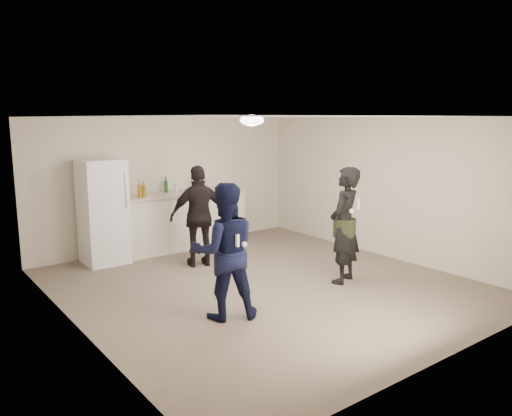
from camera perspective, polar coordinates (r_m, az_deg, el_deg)
floor at (r=7.63m, az=0.92°, el=-8.75°), size 6.00×6.00×0.00m
ceiling at (r=7.21m, az=0.97°, el=10.39°), size 6.00×6.00×0.00m
wall_back at (r=9.83m, az=-9.89°, el=2.89°), size 6.00×0.00×6.00m
wall_front at (r=5.33m, az=21.24°, el=-3.82°), size 6.00×0.00×6.00m
wall_left at (r=6.06m, az=-20.05°, el=-2.12°), size 0.00×6.00×6.00m
wall_right at (r=9.25m, az=14.52°, el=2.26°), size 0.00×6.00×6.00m
counter at (r=9.69m, az=-8.48°, el=-1.52°), size 2.60×0.56×1.05m
counter_top at (r=9.60m, az=-8.57°, el=1.66°), size 2.68×0.64×0.04m
fridge at (r=8.94m, az=-17.10°, el=-0.41°), size 0.70×0.70×1.80m
fridge_handle at (r=8.63m, az=-14.65°, el=2.04°), size 0.02×0.02×0.60m
ceiling_dome at (r=7.45m, az=-0.47°, el=10.00°), size 0.36×0.36×0.16m
shaker at (r=9.12m, az=-14.57°, el=1.67°), size 0.08×0.08×0.17m
man at (r=6.20m, az=-3.62°, el=-4.96°), size 1.02×0.93×1.71m
woman at (r=7.65m, az=10.08°, el=-1.97°), size 0.76×0.64×1.77m
camo_shorts at (r=7.65m, az=10.07°, el=-2.23°), size 0.34×0.34×0.28m
spectator at (r=8.43m, az=-6.45°, el=-0.94°), size 1.08×0.70×1.71m
remote_man at (r=5.93m, az=-2.14°, el=-3.73°), size 0.04×0.04×0.15m
nunchuk_man at (r=6.04m, az=-1.37°, el=-4.16°), size 0.07×0.07×0.07m
remote_woman at (r=7.41m, az=11.58°, el=0.47°), size 0.04×0.04×0.15m
nunchuk_woman at (r=7.38m, az=10.86°, el=-0.34°), size 0.07×0.07×0.07m
bottle_cluster at (r=9.38m, az=-10.72°, el=2.20°), size 1.33×0.37×0.24m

